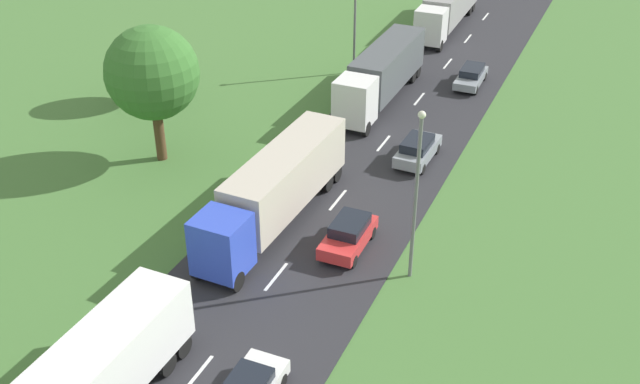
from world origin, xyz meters
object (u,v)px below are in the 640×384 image
car_fourth (418,149)px  lamppost_second (416,190)px  truck_fourth (448,5)px  tree_pine (143,54)px  truck_second (276,187)px  tree_oak (152,73)px  car_fifth (471,76)px  truck_third (382,73)px  car_third (349,234)px  lamppost_third (355,20)px

car_fourth → lamppost_second: size_ratio=0.49×
truck_fourth → tree_pine: tree_pine is taller
truck_second → tree_pine: (-15.93, 10.78, 1.39)m
tree_oak → car_fifth: bearing=52.4°
truck_third → car_third: bearing=-75.2°
truck_fourth → tree_pine: size_ratio=2.46×
truck_second → tree_oak: size_ratio=1.51×
car_third → car_fifth: bearing=88.9°
car_fifth → lamppost_second: bearing=-82.7°
lamppost_third → tree_pine: lamppost_third is taller
truck_fourth → lamppost_third: size_ratio=1.80×
car_fifth → tree_pine: bearing=-149.5°
lamppost_second → tree_oak: lamppost_second is taller
tree_oak → truck_fourth: bearing=73.4°
car_fourth → car_fifth: bearing=89.7°
car_fourth → lamppost_third: lamppost_third is taller
truck_fourth → lamppost_second: 38.31m
truck_third → car_fifth: bearing=45.8°
car_fifth → tree_oak: (-14.89, -19.37, 4.90)m
truck_fourth → car_fifth: size_ratio=3.07×
truck_third → car_fifth: truck_third is taller
car_fifth → truck_second: bearing=-102.1°
truck_fourth → car_fifth: bearing=-66.9°
lamppost_second → tree_pine: 27.07m
lamppost_second → tree_pine: bearing=152.6°
lamppost_second → car_third: bearing=165.6°
lamppost_third → tree_pine: 16.23m
car_third → lamppost_third: (-8.69, 22.72, 3.39)m
truck_second → car_third: 4.71m
car_third → car_fourth: (0.41, 10.46, -0.00)m
car_fourth → tree_oak: tree_oak is taller
truck_second → tree_pine: 19.28m
lamppost_second → truck_second: bearing=168.5°
truck_second → lamppost_third: size_ratio=1.70×
car_third → lamppost_second: bearing=-14.4°
truck_second → car_fourth: size_ratio=2.99×
car_third → tree_oak: (-14.42, 4.42, 4.83)m
tree_oak → tree_pine: bearing=130.2°
lamppost_second → tree_pine: lamppost_second is taller
car_fifth → lamppost_second: (3.15, -24.72, 4.10)m
truck_third → truck_fourth: truck_third is taller
car_third → tree_pine: 23.56m
truck_second → tree_pine: bearing=145.9°
truck_third → truck_fourth: (-0.06, 17.99, -0.10)m
truck_third → tree_pine: tree_pine is taller
car_third → tree_pine: (-20.39, 11.49, 2.73)m
truck_fourth → lamppost_third: lamppost_third is taller
lamppost_second → car_fifth: bearing=97.3°
lamppost_second → tree_oak: 18.84m
lamppost_second → tree_pine: size_ratio=1.60×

